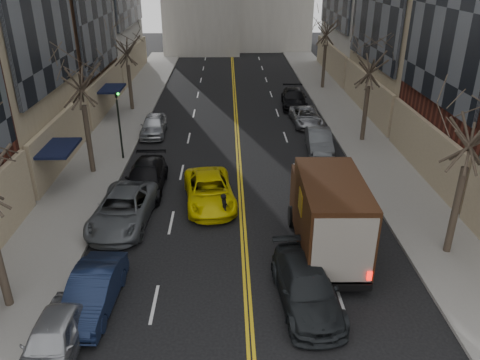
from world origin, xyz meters
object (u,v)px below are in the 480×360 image
object	(u,v)px
ups_truck	(328,214)
taxi	(209,191)
observer_sedan	(306,287)
pedestrian	(224,208)

from	to	relation	value
ups_truck	taxi	bearing A→B (deg)	139.89
ups_truck	observer_sedan	bearing A→B (deg)	-110.63
taxi	pedestrian	size ratio (longest dim) A/B	3.46
observer_sedan	taxi	world-z (taller)	taxi
ups_truck	pedestrian	bearing A→B (deg)	150.43
observer_sedan	taxi	size ratio (longest dim) A/B	0.99
observer_sedan	pedestrian	world-z (taller)	pedestrian
ups_truck	observer_sedan	size ratio (longest dim) A/B	1.29
ups_truck	observer_sedan	world-z (taller)	ups_truck
taxi	pedestrian	world-z (taller)	pedestrian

